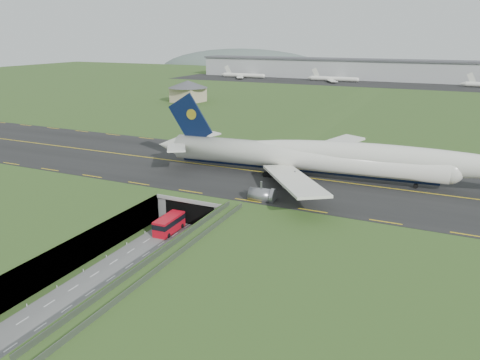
% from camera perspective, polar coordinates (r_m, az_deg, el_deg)
% --- Properties ---
extents(ground, '(900.00, 900.00, 0.00)m').
position_cam_1_polar(ground, '(96.16, -8.58, -7.14)').
color(ground, '#324E1F').
rests_on(ground, ground).
extents(airfield_deck, '(800.00, 800.00, 6.00)m').
position_cam_1_polar(airfield_deck, '(94.97, -8.66, -5.49)').
color(airfield_deck, gray).
rests_on(airfield_deck, ground).
extents(trench_road, '(12.00, 75.00, 0.20)m').
position_cam_1_polar(trench_road, '(90.59, -11.20, -8.81)').
color(trench_road, slate).
rests_on(trench_road, ground).
extents(taxiway, '(800.00, 44.00, 0.18)m').
position_cam_1_polar(taxiway, '(121.16, -0.18, 1.32)').
color(taxiway, black).
rests_on(taxiway, airfield_deck).
extents(tunnel_portal, '(17.00, 22.30, 6.00)m').
position_cam_1_polar(tunnel_portal, '(108.16, -3.83, -2.25)').
color(tunnel_portal, gray).
rests_on(tunnel_portal, ground).
extents(guideway, '(3.00, 53.00, 7.05)m').
position_cam_1_polar(guideway, '(74.06, -9.70, -10.43)').
color(guideway, '#A8A8A3').
rests_on(guideway, ground).
extents(jumbo_jet, '(92.57, 59.76, 19.82)m').
position_cam_1_polar(jumbo_jet, '(113.18, 10.75, 2.61)').
color(jumbo_jet, silver).
rests_on(jumbo_jet, ground).
extents(shuttle_tram, '(3.42, 8.37, 3.36)m').
position_cam_1_polar(shuttle_tram, '(98.64, -8.64, -5.33)').
color(shuttle_tram, red).
rests_on(shuttle_tram, ground).
extents(service_building, '(22.26, 22.26, 11.03)m').
position_cam_1_polar(service_building, '(245.81, -6.35, 10.94)').
color(service_building, tan).
rests_on(service_building, ground).
extents(cargo_terminal, '(320.00, 67.00, 15.60)m').
position_cam_1_polar(cargo_terminal, '(376.09, 17.64, 12.66)').
color(cargo_terminal, '#B2B2B2').
rests_on(cargo_terminal, ground).
extents(distant_hills, '(700.00, 91.00, 60.00)m').
position_cam_1_polar(distant_hills, '(504.65, 26.92, 10.57)').
color(distant_hills, '#556660').
rests_on(distant_hills, ground).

